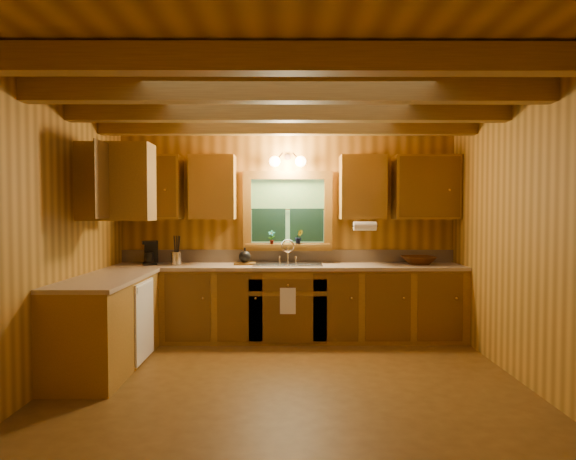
# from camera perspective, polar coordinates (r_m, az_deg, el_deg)

# --- Properties ---
(room) EXTENTS (4.20, 4.20, 4.20)m
(room) POSITION_cam_1_polar(r_m,az_deg,el_deg) (4.28, 0.04, -1.06)
(room) COLOR brown
(room) RESTS_ON ground
(ceiling_beams) EXTENTS (4.20, 2.54, 0.18)m
(ceiling_beams) POSITION_cam_1_polar(r_m,az_deg,el_deg) (4.38, 0.04, 14.68)
(ceiling_beams) COLOR brown
(ceiling_beams) RESTS_ON room
(base_cabinets) EXTENTS (4.20, 2.22, 0.86)m
(base_cabinets) POSITION_cam_1_polar(r_m,az_deg,el_deg) (5.69, -5.06, -9.12)
(base_cabinets) COLOR olive
(base_cabinets) RESTS_ON ground
(countertop) EXTENTS (4.20, 2.24, 0.04)m
(countertop) POSITION_cam_1_polar(r_m,az_deg,el_deg) (5.62, -4.93, -4.61)
(countertop) COLOR tan
(countertop) RESTS_ON base_cabinets
(backsplash) EXTENTS (4.20, 0.02, 0.16)m
(backsplash) POSITION_cam_1_polar(r_m,az_deg,el_deg) (6.19, -0.04, -3.06)
(backsplash) COLOR tan
(backsplash) RESTS_ON room
(dishwasher_panel) EXTENTS (0.02, 0.60, 0.80)m
(dishwasher_panel) POSITION_cam_1_polar(r_m,az_deg,el_deg) (5.28, -16.42, -10.08)
(dishwasher_panel) COLOR white
(dishwasher_panel) RESTS_ON base_cabinets
(upper_cabinets) EXTENTS (4.19, 1.77, 0.78)m
(upper_cabinets) POSITION_cam_1_polar(r_m,az_deg,el_deg) (5.73, -5.70, 5.12)
(upper_cabinets) COLOR olive
(upper_cabinets) RESTS_ON room
(window) EXTENTS (1.12, 0.08, 1.00)m
(window) POSITION_cam_1_polar(r_m,az_deg,el_deg) (6.14, -0.04, 2.03)
(window) COLOR brown
(window) RESTS_ON room
(window_sill) EXTENTS (1.06, 0.14, 0.04)m
(window_sill) POSITION_cam_1_polar(r_m,az_deg,el_deg) (6.11, -0.04, -1.81)
(window_sill) COLOR brown
(window_sill) RESTS_ON room
(wall_sconce) EXTENTS (0.45, 0.21, 0.17)m
(wall_sconce) POSITION_cam_1_polar(r_m,az_deg,el_deg) (6.06, -0.04, 8.05)
(wall_sconce) COLOR black
(wall_sconce) RESTS_ON room
(paper_towel_roll) EXTENTS (0.27, 0.11, 0.11)m
(paper_towel_roll) POSITION_cam_1_polar(r_m,az_deg,el_deg) (5.88, 8.97, 0.45)
(paper_towel_roll) COLOR white
(paper_towel_roll) RESTS_ON upper_cabinets
(dish_towel) EXTENTS (0.18, 0.01, 0.30)m
(dish_towel) POSITION_cam_1_polar(r_m,az_deg,el_deg) (5.63, -0.02, -8.29)
(dish_towel) COLOR white
(dish_towel) RESTS_ON base_cabinets
(sink) EXTENTS (0.82, 0.48, 0.43)m
(sink) POSITION_cam_1_polar(r_m,az_deg,el_deg) (5.92, -0.03, -4.50)
(sink) COLOR silver
(sink) RESTS_ON countertop
(coffee_maker) EXTENTS (0.16, 0.21, 0.29)m
(coffee_maker) POSITION_cam_1_polar(r_m,az_deg,el_deg) (6.17, -15.79, -2.58)
(coffee_maker) COLOR black
(coffee_maker) RESTS_ON countertop
(utensil_crock) EXTENTS (0.13, 0.13, 0.35)m
(utensil_crock) POSITION_cam_1_polar(r_m,az_deg,el_deg) (6.04, -12.91, -3.17)
(utensil_crock) COLOR silver
(utensil_crock) RESTS_ON countertop
(cutting_board) EXTENTS (0.26, 0.19, 0.02)m
(cutting_board) POSITION_cam_1_polar(r_m,az_deg,el_deg) (5.95, -5.06, -3.93)
(cutting_board) COLOR brown
(cutting_board) RESTS_ON countertop
(teakettle) EXTENTS (0.15, 0.15, 0.19)m
(teakettle) POSITION_cam_1_polar(r_m,az_deg,el_deg) (5.95, -5.06, -3.12)
(teakettle) COLOR black
(teakettle) RESTS_ON cutting_board
(wicker_basket) EXTENTS (0.42, 0.42, 0.10)m
(wicker_basket) POSITION_cam_1_polar(r_m,az_deg,el_deg) (6.18, 15.00, -3.42)
(wicker_basket) COLOR #48230C
(wicker_basket) RESTS_ON countertop
(potted_plant_left) EXTENTS (0.09, 0.07, 0.17)m
(potted_plant_left) POSITION_cam_1_polar(r_m,az_deg,el_deg) (6.07, -1.94, -0.84)
(potted_plant_left) COLOR brown
(potted_plant_left) RESTS_ON window_sill
(potted_plant_right) EXTENTS (0.11, 0.10, 0.18)m
(potted_plant_right) POSITION_cam_1_polar(r_m,az_deg,el_deg) (6.09, 1.28, -0.79)
(potted_plant_right) COLOR brown
(potted_plant_right) RESTS_ON window_sill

